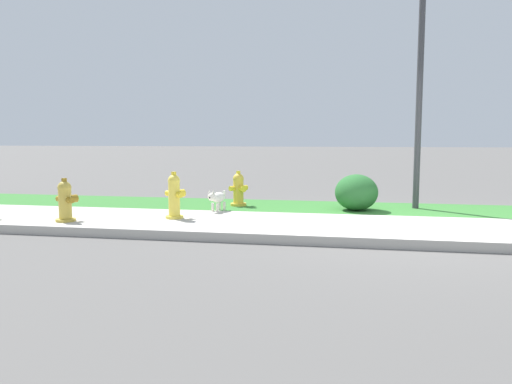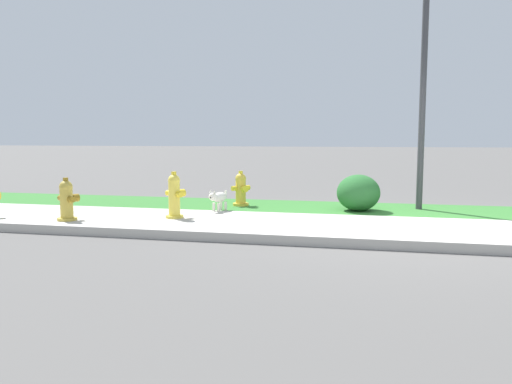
{
  "view_description": "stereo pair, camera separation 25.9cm",
  "coord_description": "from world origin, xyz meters",
  "views": [
    {
      "loc": [
        -0.84,
        -7.06,
        1.27
      ],
      "look_at": [
        -2.3,
        0.69,
        0.4
      ],
      "focal_mm": 35.0,
      "sensor_mm": 36.0,
      "label": 1
    },
    {
      "loc": [
        -0.59,
        -7.01,
        1.27
      ],
      "look_at": [
        -2.3,
        0.69,
        0.4
      ],
      "focal_mm": 35.0,
      "sensor_mm": 36.0,
      "label": 2
    }
  ],
  "objects": [
    {
      "name": "shrub_bush_near_lamp",
      "position": [
        -0.72,
        1.71,
        0.31
      ],
      "size": [
        0.74,
        0.74,
        0.63
      ],
      "color": "#28662D",
      "rests_on": "ground"
    },
    {
      "name": "fire_hydrant_near_corner",
      "position": [
        -2.86,
        1.89,
        0.31
      ],
      "size": [
        0.34,
        0.34,
        0.65
      ],
      "rotation": [
        0.0,
        0.0,
        3.9
      ],
      "color": "gold",
      "rests_on": "ground"
    },
    {
      "name": "small_white_dog",
      "position": [
        -3.06,
        1.12,
        0.23
      ],
      "size": [
        0.27,
        0.49,
        0.39
      ],
      "rotation": [
        0.0,
        0.0,
        4.43
      ],
      "color": "silver",
      "rests_on": "ground"
    },
    {
      "name": "grass_verge",
      "position": [
        0.0,
        2.0,
        0.0
      ],
      "size": [
        18.0,
        1.68,
        0.01
      ],
      "primitive_type": "cube",
      "color": "#387A33",
      "rests_on": "ground"
    },
    {
      "name": "sidewalk_pavement",
      "position": [
        0.0,
        0.0,
        0.01
      ],
      "size": [
        18.0,
        2.32,
        0.01
      ],
      "primitive_type": "cube",
      "color": "#BCB7AD",
      "rests_on": "ground"
    },
    {
      "name": "street_lamp",
      "position": [
        0.32,
        2.15,
        3.08
      ],
      "size": [
        0.32,
        0.32,
        4.67
      ],
      "color": "#3D3D42",
      "rests_on": "ground"
    },
    {
      "name": "fire_hydrant_far_end",
      "position": [
        -5.02,
        -0.31,
        0.31
      ],
      "size": [
        0.37,
        0.35,
        0.66
      ],
      "rotation": [
        0.0,
        0.0,
        5.82
      ],
      "color": "gold",
      "rests_on": "ground"
    },
    {
      "name": "street_curb",
      "position": [
        0.0,
        -1.24,
        0.06
      ],
      "size": [
        18.0,
        0.16,
        0.12
      ],
      "primitive_type": "cube",
      "color": "#BCB7AD",
      "rests_on": "ground"
    },
    {
      "name": "ground_plane",
      "position": [
        0.0,
        0.0,
        0.0
      ],
      "size": [
        120.0,
        120.0,
        0.0
      ],
      "primitive_type": "plane",
      "color": "#5B5956"
    },
    {
      "name": "fire_hydrant_across_street",
      "position": [
        -3.52,
        0.26,
        0.35
      ],
      "size": [
        0.35,
        0.33,
        0.74
      ],
      "rotation": [
        0.0,
        0.0,
        5.74
      ],
      "color": "yellow",
      "rests_on": "ground"
    }
  ]
}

